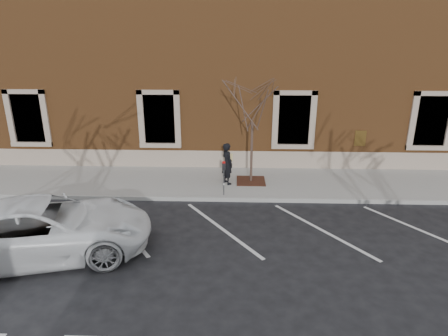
{
  "coord_description": "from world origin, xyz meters",
  "views": [
    {
      "loc": [
        0.47,
        -12.97,
        5.7
      ],
      "look_at": [
        0.0,
        0.6,
        1.1
      ],
      "focal_mm": 30.0,
      "sensor_mm": 36.0,
      "label": 1
    }
  ],
  "objects_px": {
    "sapling": "(253,104)",
    "white_truck": "(43,228)",
    "parking_meter": "(224,172)",
    "man": "(227,164)"
  },
  "relations": [
    {
      "from": "parking_meter",
      "to": "sapling",
      "type": "relative_size",
      "value": 0.29
    },
    {
      "from": "man",
      "to": "sapling",
      "type": "bearing_deg",
      "value": -105.29
    },
    {
      "from": "man",
      "to": "white_truck",
      "type": "bearing_deg",
      "value": 106.35
    },
    {
      "from": "sapling",
      "to": "white_truck",
      "type": "bearing_deg",
      "value": -136.41
    },
    {
      "from": "man",
      "to": "white_truck",
      "type": "relative_size",
      "value": 0.29
    },
    {
      "from": "parking_meter",
      "to": "sapling",
      "type": "distance_m",
      "value": 2.95
    },
    {
      "from": "sapling",
      "to": "white_truck",
      "type": "distance_m",
      "value": 8.58
    },
    {
      "from": "parking_meter",
      "to": "white_truck",
      "type": "xyz_separation_m",
      "value": [
        -4.85,
        -4.12,
        -0.26
      ]
    },
    {
      "from": "man",
      "to": "sapling",
      "type": "xyz_separation_m",
      "value": [
        0.98,
        0.28,
        2.36
      ]
    },
    {
      "from": "sapling",
      "to": "white_truck",
      "type": "relative_size",
      "value": 0.78
    }
  ]
}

